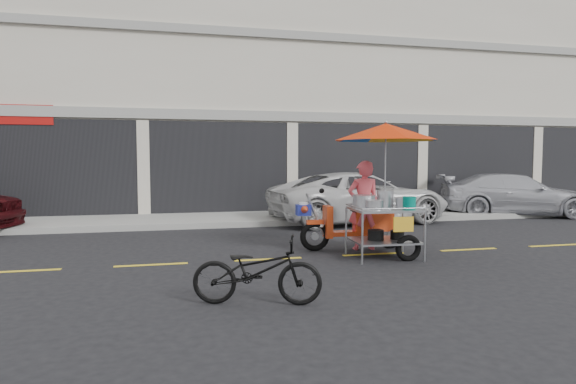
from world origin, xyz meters
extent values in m
plane|color=black|center=(0.00, 0.00, 0.00)|extent=(90.00, 90.00, 0.00)
cube|color=gray|center=(0.00, 5.50, 0.07)|extent=(45.00, 3.00, 0.15)
cube|color=beige|center=(0.00, 10.50, 4.00)|extent=(36.00, 8.00, 8.00)
cube|color=black|center=(0.00, 6.47, 1.45)|extent=(35.28, 0.06, 2.90)
cube|color=gray|center=(0.00, 6.45, 3.10)|extent=(36.00, 0.12, 0.30)
cube|color=gray|center=(0.00, 6.45, 5.60)|extent=(36.00, 0.12, 0.25)
cube|color=white|center=(14.00, 11.00, 5.20)|extent=(8.00, 7.00, 10.40)
cube|color=gold|center=(0.00, 0.00, 0.00)|extent=(42.00, 0.10, 0.01)
imported|color=silver|center=(1.41, 4.32, 0.70)|extent=(5.29, 2.90, 1.40)
imported|color=#B8B9C1|center=(6.72, 4.70, 0.66)|extent=(4.90, 3.32, 1.32)
imported|color=black|center=(-2.62, -2.55, 0.42)|extent=(1.68, 0.96, 0.83)
torus|color=black|center=(-0.98, 0.56, 0.29)|extent=(0.59, 0.14, 0.59)
torus|color=black|center=(0.56, 0.49, 0.29)|extent=(0.59, 0.14, 0.59)
cylinder|color=#9EA0A5|center=(-0.98, 0.56, 0.29)|extent=(0.15, 0.07, 0.14)
cylinder|color=#9EA0A5|center=(0.56, 0.49, 0.29)|extent=(0.15, 0.07, 0.14)
cube|color=#BC3713|center=(-0.98, 0.56, 0.57)|extent=(0.33, 0.14, 0.08)
cylinder|color=#9EA0A5|center=(-0.98, 0.56, 0.72)|extent=(0.38, 0.07, 0.83)
cube|color=#BC3713|center=(-0.72, 0.55, 0.57)|extent=(0.14, 0.36, 0.62)
cube|color=#BC3713|center=(-0.26, 0.53, 0.33)|extent=(0.84, 0.33, 0.08)
cube|color=#BC3713|center=(0.20, 0.50, 0.57)|extent=(0.78, 0.30, 0.41)
cube|color=black|center=(0.10, 0.51, 0.80)|extent=(0.68, 0.28, 0.10)
cylinder|color=#9EA0A5|center=(-0.85, 0.55, 1.03)|extent=(0.06, 0.57, 0.04)
sphere|color=black|center=(-0.78, 0.76, 1.15)|extent=(0.10, 0.10, 0.10)
cylinder|color=white|center=(-0.85, 0.55, 0.49)|extent=(0.13, 0.13, 0.05)
cube|color=navy|center=(-1.20, 0.57, 0.80)|extent=(0.28, 0.24, 0.21)
cylinder|color=white|center=(-1.20, 0.57, 0.93)|extent=(0.17, 0.17, 0.05)
cone|color=#BC3713|center=(-1.21, 0.40, 0.82)|extent=(0.20, 0.24, 0.19)
torus|color=black|center=(0.35, -0.69, 0.23)|extent=(0.48, 0.13, 0.47)
cylinder|color=#9EA0A5|center=(-0.53, -0.75, 0.44)|extent=(0.04, 0.04, 0.87)
cylinder|color=#9EA0A5|center=(-0.48, 0.18, 0.44)|extent=(0.04, 0.04, 0.87)
cylinder|color=#9EA0A5|center=(0.60, -0.80, 0.44)|extent=(0.04, 0.04, 0.87)
cylinder|color=#9EA0A5|center=(0.65, 0.12, 0.44)|extent=(0.04, 0.04, 0.87)
cube|color=#9EA0A5|center=(0.06, -0.31, 0.31)|extent=(1.18, 0.98, 0.03)
cube|color=#9EA0A5|center=(0.06, -0.31, 0.87)|extent=(1.18, 0.98, 0.04)
cylinder|color=#9EA0A5|center=(0.04, -0.78, 0.94)|extent=(1.13, 0.08, 0.02)
cylinder|color=#9EA0A5|center=(0.08, 0.15, 0.94)|extent=(1.13, 0.08, 0.02)
cylinder|color=#9EA0A5|center=(-0.50, -0.29, 0.94)|extent=(0.07, 0.93, 0.02)
cylinder|color=#9EA0A5|center=(0.63, -0.34, 0.94)|extent=(0.07, 0.93, 0.02)
cylinder|color=#9EA0A5|center=(0.08, 0.15, 0.31)|extent=(0.08, 0.77, 0.04)
cylinder|color=#9EA0A5|center=(0.08, 0.15, 0.82)|extent=(0.08, 0.77, 0.04)
cube|color=gold|center=(0.19, -0.81, 0.67)|extent=(0.36, 0.04, 0.26)
cylinder|color=#B7B7BC|center=(-0.24, -0.09, 1.00)|extent=(0.43, 0.43, 0.21)
cylinder|color=#B7B7BC|center=(0.17, -0.09, 1.04)|extent=(0.32, 0.32, 0.29)
cylinder|color=#B7B7BC|center=(0.45, -0.28, 0.98)|extent=(0.30, 0.30, 0.17)
cylinder|color=#B7B7BC|center=(-0.21, -0.49, 0.97)|extent=(0.32, 0.32, 0.15)
cylinder|color=#016958|center=(0.41, -0.59, 1.01)|extent=(0.24, 0.24, 0.23)
cylinder|color=black|center=(-0.09, -0.31, 0.42)|extent=(0.30, 0.30, 0.19)
cylinder|color=black|center=(0.32, -0.33, 0.41)|extent=(0.26, 0.26, 0.16)
cylinder|color=#9EA0A5|center=(0.12, -0.21, 1.65)|extent=(0.03, 0.03, 1.54)
sphere|color=#9EA0A5|center=(0.12, -0.21, 2.44)|extent=(0.06, 0.06, 0.06)
imported|color=#E24C56|center=(0.00, 0.51, 0.87)|extent=(0.66, 0.45, 1.74)
camera|label=1|loc=(-3.56, -8.28, 1.79)|focal=30.00mm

